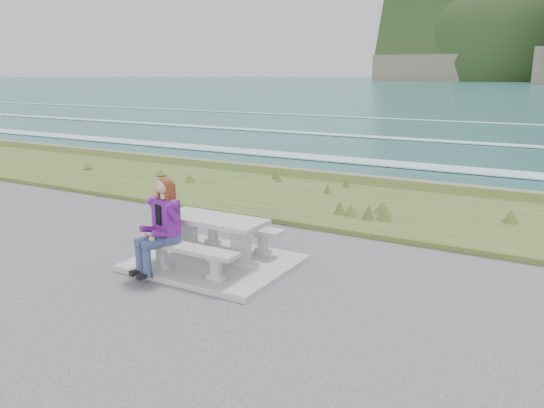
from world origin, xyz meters
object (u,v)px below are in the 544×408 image
(bench_landward, at_px, (188,252))
(bench_seaward, at_px, (237,230))
(seated_woman, at_px, (158,238))
(picnic_table, at_px, (214,227))

(bench_landward, distance_m, bench_seaward, 1.40)
(bench_landward, bearing_deg, seated_woman, -163.70)
(picnic_table, xyz_separation_m, bench_landward, (0.00, -0.70, -0.23))
(bench_landward, bearing_deg, picnic_table, 90.00)
(picnic_table, distance_m, seated_woman, 0.96)
(bench_seaward, distance_m, seated_woman, 1.62)
(picnic_table, relative_size, bench_seaward, 1.00)
(seated_woman, bearing_deg, picnic_table, 77.15)
(picnic_table, relative_size, bench_landward, 1.00)
(picnic_table, bearing_deg, bench_seaward, 90.00)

